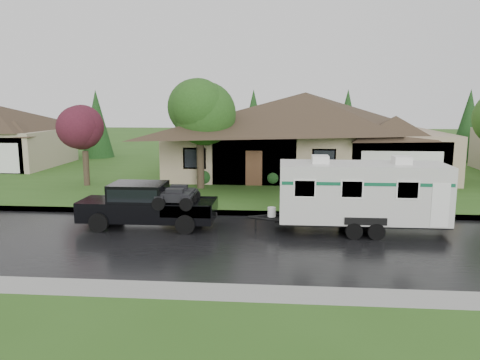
% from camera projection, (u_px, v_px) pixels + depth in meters
% --- Properties ---
extents(ground, '(140.00, 140.00, 0.00)m').
position_uv_depth(ground, '(272.00, 229.00, 19.27)').
color(ground, '#2F591B').
rests_on(ground, ground).
extents(road, '(140.00, 8.00, 0.01)m').
position_uv_depth(road, '(271.00, 243.00, 17.31)').
color(road, black).
rests_on(road, ground).
extents(curb, '(140.00, 0.50, 0.15)m').
position_uv_depth(curb, '(273.00, 214.00, 21.47)').
color(curb, gray).
rests_on(curb, ground).
extents(lawn, '(140.00, 26.00, 0.15)m').
position_uv_depth(lawn, '(275.00, 172.00, 33.99)').
color(lawn, '#2F591B').
rests_on(lawn, ground).
extents(house_main, '(19.44, 10.80, 6.90)m').
position_uv_depth(house_main, '(309.00, 124.00, 32.07)').
color(house_main, tan).
rests_on(house_main, lawn).
extents(tree_left_green, '(3.83, 3.83, 6.33)m').
position_uv_depth(tree_left_green, '(200.00, 112.00, 26.61)').
color(tree_left_green, '#382B1E').
rests_on(tree_left_green, lawn).
extents(tree_red, '(2.87, 2.87, 4.75)m').
position_uv_depth(tree_red, '(84.00, 131.00, 27.70)').
color(tree_red, '#382B1E').
rests_on(tree_red, lawn).
extents(shrub_row, '(13.60, 1.00, 1.00)m').
position_uv_depth(shrub_row, '(308.00, 177.00, 28.13)').
color(shrub_row, '#143814').
rests_on(shrub_row, lawn).
extents(pickup_truck, '(5.55, 2.11, 1.85)m').
position_uv_depth(pickup_truck, '(145.00, 204.00, 19.39)').
color(pickup_truck, black).
rests_on(pickup_truck, ground).
extents(travel_trailer, '(6.84, 2.40, 3.07)m').
position_uv_depth(travel_trailer, '(362.00, 192.00, 18.55)').
color(travel_trailer, beige).
rests_on(travel_trailer, ground).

